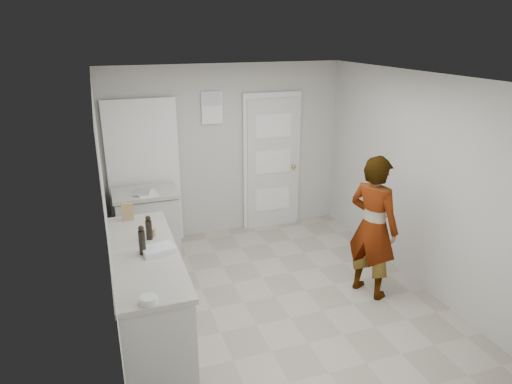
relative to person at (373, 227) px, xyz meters
name	(u,v)px	position (x,y,z in m)	size (l,w,h in m)	color
ground	(275,296)	(-1.07, 0.26, -0.84)	(4.00, 4.00, 0.00)	gray
room_shell	(216,168)	(-1.24, 2.21, 0.19)	(4.00, 4.00, 4.00)	beige
main_counter	(148,296)	(-2.52, 0.06, -0.41)	(0.64, 1.96, 0.93)	silver
side_counter	(148,226)	(-2.32, 1.81, -0.41)	(0.84, 0.61, 0.93)	silver
person	(373,227)	(0.00, 0.00, 0.00)	(0.61, 0.40, 1.67)	silver
cake_mix_box	(128,212)	(-2.60, 0.91, 0.19)	(0.12, 0.06, 0.20)	#A78653
spice_jar	(154,232)	(-2.38, 0.39, 0.13)	(0.05, 0.05, 0.08)	tan
oil_cruet_a	(149,228)	(-2.43, 0.33, 0.21)	(0.06, 0.06, 0.26)	black
oil_cruet_b	(142,241)	(-2.53, 0.01, 0.23)	(0.07, 0.07, 0.30)	black
baking_dish	(158,250)	(-2.39, 0.01, 0.11)	(0.33, 0.26, 0.05)	silver
egg_bowl	(149,300)	(-2.58, -0.84, 0.11)	(0.14, 0.14, 0.05)	silver
papers	(147,194)	(-2.30, 1.70, 0.09)	(0.24, 0.30, 0.01)	white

